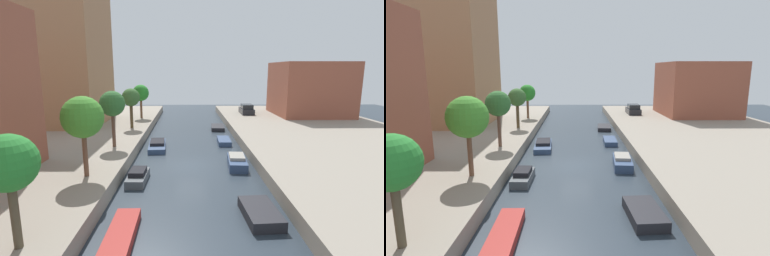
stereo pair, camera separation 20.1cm
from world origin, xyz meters
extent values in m
plane|color=#28333D|center=(0.00, 0.00, 0.00)|extent=(84.00, 84.00, 0.00)
cube|color=gray|center=(-15.00, 0.00, 0.50)|extent=(20.00, 64.00, 1.00)
cube|color=gray|center=(15.00, 0.00, 0.50)|extent=(20.00, 64.00, 1.00)
cube|color=#9E704C|center=(-16.00, 14.55, 10.03)|extent=(10.00, 11.23, 18.06)
cube|color=brown|center=(18.00, 20.87, 4.90)|extent=(10.00, 10.16, 7.81)
cylinder|color=brown|center=(-6.86, -12.83, 2.33)|extent=(0.33, 0.33, 2.65)
sphere|color=#277F2D|center=(-6.86, -12.83, 4.40)|extent=(2.14, 2.14, 2.14)
cylinder|color=brown|center=(-6.86, -5.07, 2.46)|extent=(0.30, 0.30, 2.92)
sphere|color=#408C2C|center=(-6.86, -5.07, 4.83)|extent=(2.62, 2.62, 2.62)
cylinder|color=brown|center=(-6.86, 2.26, 2.53)|extent=(0.31, 0.31, 3.06)
sphere|color=#2E662D|center=(-6.86, 2.26, 4.83)|extent=(2.22, 2.22, 2.22)
cylinder|color=#4D3D25|center=(-6.86, 10.69, 2.44)|extent=(0.36, 0.36, 2.87)
sphere|color=#38642E|center=(-6.86, 10.69, 4.59)|extent=(2.06, 2.06, 2.06)
cylinder|color=brown|center=(-6.86, 18.02, 2.37)|extent=(0.32, 0.32, 2.74)
sphere|color=#298829|center=(-6.86, 18.02, 4.54)|extent=(2.27, 2.27, 2.27)
cube|color=black|center=(8.85, 21.95, 1.42)|extent=(1.95, 4.26, 0.83)
cube|color=#1E2328|center=(8.85, 21.63, 2.16)|extent=(1.68, 2.36, 0.65)
cube|color=maroon|center=(-3.43, -10.71, 0.24)|extent=(1.28, 4.19, 0.49)
cube|color=#4C5156|center=(-3.84, -3.61, 0.28)|extent=(1.32, 3.05, 0.56)
cube|color=black|center=(-3.84, -3.53, 0.72)|extent=(1.09, 1.69, 0.32)
cube|color=#33476B|center=(-3.37, 5.22, 0.24)|extent=(1.92, 4.64, 0.48)
cube|color=black|center=(-3.37, 5.43, 0.62)|extent=(1.54, 2.58, 0.29)
cube|color=#232328|center=(3.49, -8.90, 0.29)|extent=(1.90, 3.28, 0.59)
cube|color=#33476B|center=(3.66, -0.52, 0.34)|extent=(1.67, 3.56, 0.68)
cube|color=gray|center=(3.66, -0.29, 0.81)|extent=(1.34, 1.99, 0.24)
cube|color=#33476B|center=(3.54, 7.15, 0.25)|extent=(1.40, 3.22, 0.49)
cube|color=#232328|center=(3.64, 14.59, 0.24)|extent=(1.89, 3.53, 0.49)
camera|label=1|loc=(-0.35, -23.09, 7.73)|focal=27.38mm
camera|label=2|loc=(-0.15, -23.09, 7.73)|focal=27.38mm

